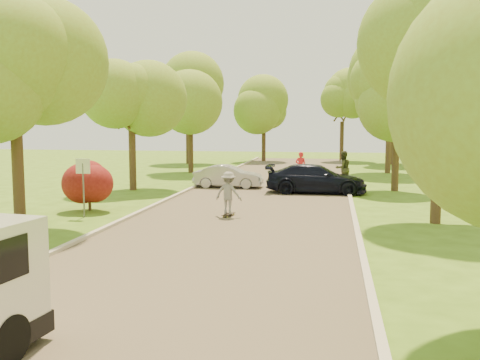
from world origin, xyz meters
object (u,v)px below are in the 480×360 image
Objects in this scene: silver_sedan at (228,176)px; dark_sedan at (316,179)px; person_olive at (343,168)px; street_sign at (83,175)px; longboard at (229,214)px; person_striped at (301,166)px; skateboarder at (229,193)px.

dark_sedan reaches higher than silver_sedan.
street_sign is at bearing 18.53° from person_olive.
longboard is (5.25, 1.03, -1.48)m from street_sign.
person_olive is (9.60, 11.87, -0.60)m from street_sign.
street_sign is 0.44× the size of dark_sedan.
silver_sedan is 5.50m from person_striped.
skateboarder is (1.75, -8.80, 0.29)m from silver_sedan.
person_striped is at bearing 62.90° from street_sign.
person_olive reaches higher than longboard.
longboard is at bearing 86.27° from person_striped.
person_striped is at bearing -85.29° from longboard.
skateboarder is 13.05m from person_striped.
person_olive reaches higher than silver_sedan.
street_sign is 15.68m from person_striped.
person_striped is (3.64, 4.11, 0.27)m from silver_sedan.
dark_sedan is at bearing -99.23° from skateboarder.
silver_sedan is at bearing -65.73° from skateboarder.
silver_sedan is 8.98m from skateboarder.
street_sign is 1.37× the size of skateboarder.
silver_sedan is 8.99m from longboard.
silver_sedan is at bearing -65.73° from longboard.
street_sign reaches higher than person_striped.
dark_sedan is 7.91m from longboard.
dark_sedan is 2.82× the size of person_striped.
person_olive is at bearing -98.84° from skateboarder.
dark_sedan reaches higher than longboard.
person_striped is at bearing -85.29° from skateboarder.
street_sign is at bearing 134.78° from dark_sedan.
dark_sedan is 2.56× the size of person_olive.
dark_sedan is 5.87× the size of longboard.
person_olive is at bearing 51.04° from street_sign.
person_striped is 0.91× the size of person_olive.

